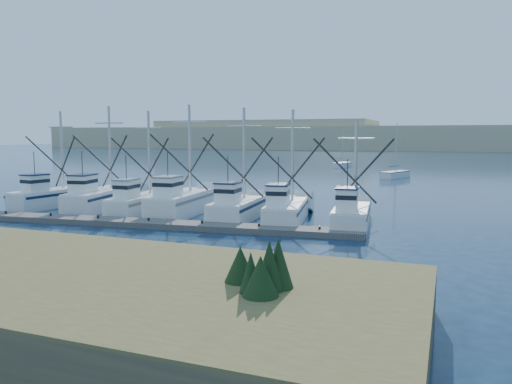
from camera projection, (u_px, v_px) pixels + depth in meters
ground at (203, 253)px, 27.02m from camera, size 500.00×500.00×0.00m
floating_dock at (149, 224)px, 34.90m from camera, size 29.87×5.05×0.40m
dune_ridge at (420, 138)px, 221.06m from camera, size 360.00×60.00×10.00m
trawler_fleet at (177, 203)px, 39.63m from camera, size 29.85×8.89×8.87m
sailboat_near at (395, 175)px, 74.19m from camera, size 3.96×6.34×8.10m
sailboat_far at (342, 165)px, 97.60m from camera, size 2.85×5.91×8.10m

